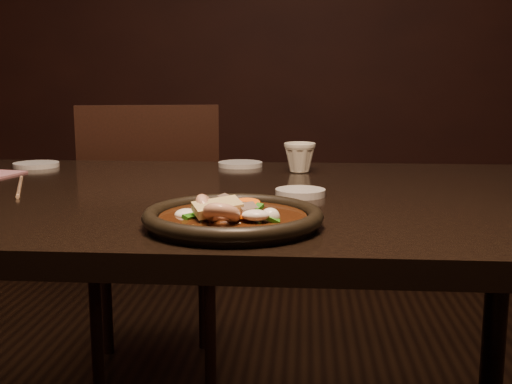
# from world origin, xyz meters

# --- Properties ---
(wall_back) EXTENTS (5.00, 0.02, 2.80)m
(wall_back) POSITION_xyz_m (0.00, 3.00, 1.40)
(wall_back) COLOR black
(wall_back) RESTS_ON floor
(table) EXTENTS (1.60, 0.90, 0.75)m
(table) POSITION_xyz_m (0.00, 0.00, 0.67)
(table) COLOR black
(table) RESTS_ON floor
(chair) EXTENTS (0.50, 0.50, 0.89)m
(chair) POSITION_xyz_m (-0.24, 0.70, 0.49)
(chair) COLOR black
(chair) RESTS_ON floor
(plate) EXTENTS (0.27, 0.27, 0.03)m
(plate) POSITION_xyz_m (0.13, -0.30, 0.76)
(plate) COLOR black
(plate) RESTS_ON table
(stirfry) EXTENTS (0.16, 0.17, 0.06)m
(stirfry) POSITION_xyz_m (0.13, -0.30, 0.77)
(stirfry) COLOR #341809
(stirfry) RESTS_ON plate
(soy_dish) EXTENTS (0.09, 0.09, 0.01)m
(soy_dish) POSITION_xyz_m (0.23, -0.03, 0.76)
(soy_dish) COLOR silver
(soy_dish) RESTS_ON table
(saucer_left) EXTENTS (0.11, 0.11, 0.01)m
(saucer_left) POSITION_xyz_m (-0.43, 0.31, 0.76)
(saucer_left) COLOR silver
(saucer_left) RESTS_ON table
(saucer_right) EXTENTS (0.11, 0.11, 0.01)m
(saucer_right) POSITION_xyz_m (0.07, 0.36, 0.76)
(saucer_right) COLOR silver
(saucer_right) RESTS_ON table
(tea_cup) EXTENTS (0.10, 0.09, 0.07)m
(tea_cup) POSITION_xyz_m (0.22, 0.27, 0.79)
(tea_cup) COLOR beige
(tea_cup) RESTS_ON table
(chopsticks) EXTENTS (0.10, 0.23, 0.01)m
(chopsticks) POSITION_xyz_m (-0.33, 0.01, 0.75)
(chopsticks) COLOR tan
(chopsticks) RESTS_ON table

